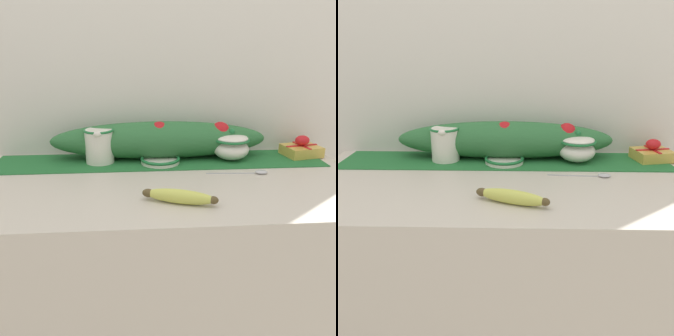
% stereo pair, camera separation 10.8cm
% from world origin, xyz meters
% --- Properties ---
extents(countertop, '(1.23, 0.61, 0.92)m').
position_xyz_m(countertop, '(0.00, 0.00, 0.46)').
color(countertop, beige).
rests_on(countertop, ground_plane).
extents(back_wall, '(2.03, 0.04, 2.40)m').
position_xyz_m(back_wall, '(0.00, 0.32, 1.20)').
color(back_wall, silver).
rests_on(back_wall, ground_plane).
extents(table_runner, '(1.13, 0.21, 0.00)m').
position_xyz_m(table_runner, '(0.00, 0.19, 0.92)').
color(table_runner, '#236B33').
rests_on(table_runner, countertop).
extents(cream_pitcher, '(0.10, 0.12, 0.12)m').
position_xyz_m(cream_pitcher, '(-0.20, 0.19, 0.99)').
color(cream_pitcher, white).
rests_on(cream_pitcher, countertop).
extents(sugar_bowl, '(0.13, 0.13, 0.11)m').
position_xyz_m(sugar_bowl, '(0.25, 0.19, 0.97)').
color(sugar_bowl, white).
rests_on(sugar_bowl, countertop).
extents(small_dish, '(0.14, 0.14, 0.02)m').
position_xyz_m(small_dish, '(0.00, 0.16, 0.94)').
color(small_dish, white).
rests_on(small_dish, countertop).
extents(banana, '(0.20, 0.10, 0.04)m').
position_xyz_m(banana, '(0.03, -0.17, 0.94)').
color(banana, '#CCD156').
rests_on(banana, countertop).
extents(spoon, '(0.20, 0.03, 0.01)m').
position_xyz_m(spoon, '(0.30, 0.04, 0.93)').
color(spoon, '#B7B7BC').
rests_on(spoon, countertop).
extents(gift_box, '(0.14, 0.13, 0.07)m').
position_xyz_m(gift_box, '(0.52, 0.21, 0.95)').
color(gift_box, gold).
rests_on(gift_box, countertop).
extents(poinsettia_garland, '(0.76, 0.14, 0.13)m').
position_xyz_m(poinsettia_garland, '(0.00, 0.23, 0.99)').
color(poinsettia_garland, '#2D6B38').
rests_on(poinsettia_garland, countertop).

